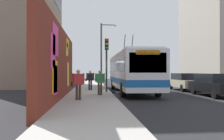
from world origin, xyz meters
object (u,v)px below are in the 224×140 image
object	(u,v)px
pedestrian_at_curb	(100,80)
traffic_light	(107,56)
parked_car_champagne	(184,81)
pedestrian_midblock	(90,79)
pedestrian_near_wall	(78,82)
city_bus	(131,71)
parked_car_black	(214,84)
street_lamp	(103,50)

from	to	relation	value
pedestrian_at_curb	traffic_light	distance (m)	2.73
parked_car_champagne	pedestrian_at_curb	world-z (taller)	pedestrian_at_curb
pedestrian_midblock	pedestrian_near_wall	bearing A→B (deg)	175.05
city_bus	pedestrian_midblock	size ratio (longest dim) A/B	7.01
parked_car_black	traffic_light	world-z (taller)	traffic_light
parked_car_champagne	traffic_light	xyz separation A→B (m)	(-3.02, 7.35, 2.08)
pedestrian_at_curb	traffic_light	size ratio (longest dim) A/B	0.40
city_bus	street_lamp	size ratio (longest dim) A/B	1.71
city_bus	pedestrian_at_curb	bearing A→B (deg)	141.04
parked_car_black	pedestrian_near_wall	size ratio (longest dim) A/B	2.80
pedestrian_near_wall	street_lamp	distance (m)	12.91
city_bus	street_lamp	xyz separation A→B (m)	(6.13, 2.06, 2.27)
pedestrian_near_wall	pedestrian_midblock	size ratio (longest dim) A/B	1.00
traffic_light	street_lamp	world-z (taller)	street_lamp
pedestrian_near_wall	pedestrian_at_curb	distance (m)	3.20
city_bus	pedestrian_at_curb	world-z (taller)	city_bus
pedestrian_near_wall	pedestrian_at_curb	world-z (taller)	pedestrian_near_wall
parked_car_champagne	street_lamp	bearing A→B (deg)	58.25
parked_car_black	street_lamp	distance (m)	12.59
street_lamp	city_bus	bearing A→B (deg)	-161.41
traffic_light	street_lamp	distance (m)	7.60
pedestrian_near_wall	pedestrian_midblock	bearing A→B (deg)	-4.95
city_bus	pedestrian_near_wall	world-z (taller)	city_bus
city_bus	pedestrian_near_wall	bearing A→B (deg)	147.40
traffic_light	pedestrian_at_curb	bearing A→B (deg)	163.79
city_bus	street_lamp	distance (m)	6.85
city_bus	pedestrian_near_wall	distance (m)	7.50
street_lamp	pedestrian_at_curb	bearing A→B (deg)	175.99
parked_car_black	pedestrian_at_curb	world-z (taller)	pedestrian_at_curb
pedestrian_at_curb	street_lamp	xyz separation A→B (m)	(9.50, -0.67, 2.94)
parked_car_black	traffic_light	size ratio (longest dim) A/B	1.14
pedestrian_at_curb	traffic_light	xyz separation A→B (m)	(1.98, -0.58, 1.79)
parked_car_black	street_lamp	world-z (taller)	street_lamp
city_bus	parked_car_black	size ratio (longest dim) A/B	2.49
pedestrian_midblock	street_lamp	distance (m)	6.28
parked_car_black	pedestrian_near_wall	bearing A→B (deg)	106.03
parked_car_champagne	pedestrian_near_wall	xyz separation A→B (m)	(-7.93, 9.22, 0.30)
city_bus	pedestrian_at_curb	size ratio (longest dim) A/B	7.06
parked_car_champagne	pedestrian_near_wall	size ratio (longest dim) A/B	2.74
city_bus	pedestrian_at_curb	distance (m)	4.39
parked_car_black	pedestrian_midblock	size ratio (longest dim) A/B	2.82
parked_car_champagne	street_lamp	distance (m)	9.13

